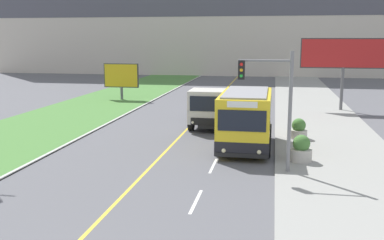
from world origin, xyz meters
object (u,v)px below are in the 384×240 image
Objects in this scene: billboard_large at (344,55)px; dump_truck at (211,108)px; city_bus at (246,120)px; traffic_light_mast at (274,96)px; planter_round_near at (301,149)px; planter_round_second at (299,130)px; billboard_small at (121,76)px.

dump_truck is at bearing -136.51° from billboard_large.
city_bus is 1.13× the size of traffic_light_mast.
traffic_light_mast is at bearing -127.24° from planter_round_near.
dump_truck is 5.54× the size of planter_round_second.
traffic_light_mast is 3.50m from planter_round_near.
billboard_large is at bearing 43.49° from dump_truck.
traffic_light_mast is at bearing -71.04° from city_bus.
dump_truck is 1.88× the size of billboard_small.
billboard_small is at bearing 128.79° from planter_round_near.
planter_round_second is (1.47, 6.64, -2.74)m from traffic_light_mast.
billboard_large is (5.30, 17.84, 1.04)m from traffic_light_mast.
billboard_small reaches higher than city_bus.
dump_truck is 10.12m from traffic_light_mast.
planter_round_second is (0.12, 4.87, -0.04)m from planter_round_near.
traffic_light_mast is 25.12m from billboard_small.
planter_round_near is at bearing -39.50° from city_bus.
city_bus is 4.76× the size of planter_round_near.
billboard_small is 2.94× the size of planter_round_second.
traffic_light_mast is (1.38, -4.02, 1.81)m from city_bus.
planter_round_second is at bearing 88.58° from planter_round_near.
dump_truck reaches higher than planter_round_near.
billboard_large is 12.43m from planter_round_second.
billboard_large reaches higher than billboard_small.
dump_truck is 15.49m from billboard_small.
planter_round_near is (5.26, -7.34, -0.65)m from dump_truck.
dump_truck is 5.96m from planter_round_second.
city_bus reaches higher than planter_round_near.
city_bus is 5.69m from dump_truck.
dump_truck is 0.96× the size of billboard_large.
traffic_light_mast is at bearing -56.14° from billboard_small.
dump_truck is at bearing -49.36° from billboard_small.
billboard_large reaches higher than planter_round_second.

